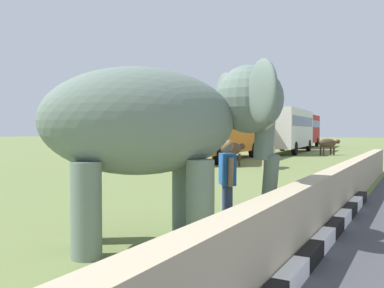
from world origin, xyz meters
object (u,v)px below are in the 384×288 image
person_handler (227,179)px  bus_red (302,128)px  elephant (163,124)px  bus_orange (220,126)px  cow_far (328,143)px  cow_mid (268,150)px  cow_near (232,149)px  bus_white (288,127)px

person_handler → bus_red: (37.60, 8.02, 1.16)m
elephant → bus_orange: bus_orange is taller
elephant → cow_far: elephant is taller
bus_red → cow_mid: 25.83m
person_handler → cow_mid: bearing=15.1°
cow_mid → elephant: bearing=-168.4°
cow_far → cow_near: bearing=169.1°
elephant → cow_far: (25.70, 2.31, -1.05)m
person_handler → cow_far: person_handler is taller
bus_orange → cow_mid: (-3.75, -4.37, -1.21)m
cow_near → bus_white: bearing=4.7°
person_handler → bus_orange: bus_orange is taller
elephant → bus_orange: (17.36, 7.17, 0.16)m
bus_white → cow_mid: bus_white is taller
person_handler → cow_far: bearing=6.6°
elephant → bus_red: size_ratio=0.41×
cow_mid → cow_far: 12.10m
elephant → cow_far: size_ratio=2.27×
bus_white → cow_near: bearing=-175.3°
bus_white → cow_near: size_ratio=5.23×
bus_orange → bus_white: (10.21, -1.34, -0.00)m
bus_white → elephant: bearing=-168.1°
bus_orange → cow_near: bearing=-147.3°
elephant → bus_orange: bearing=22.4°
person_handler → bus_white: (26.19, 6.35, 1.16)m
elephant → bus_white: (27.57, 5.83, 0.16)m
bus_orange → bus_white: bearing=-7.5°
cow_mid → cow_near: bearing=94.8°
bus_red → bus_white: bearing=-171.7°
cow_near → cow_mid: 1.87m
bus_orange → bus_red: size_ratio=1.08×
elephant → person_handler: (1.38, -0.51, -0.99)m
person_handler → bus_white: size_ratio=0.16×
elephant → bus_red: 39.70m
elephant → person_handler: bearing=-20.4°
elephant → bus_red: bearing=10.9°
bus_white → bus_red: size_ratio=1.07×
bus_white → cow_mid: bearing=-167.7°
bus_white → cow_near: 14.22m
bus_orange → bus_red: (21.62, 0.34, -0.00)m
elephant → bus_orange: 18.78m
bus_orange → cow_near: bus_orange is taller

